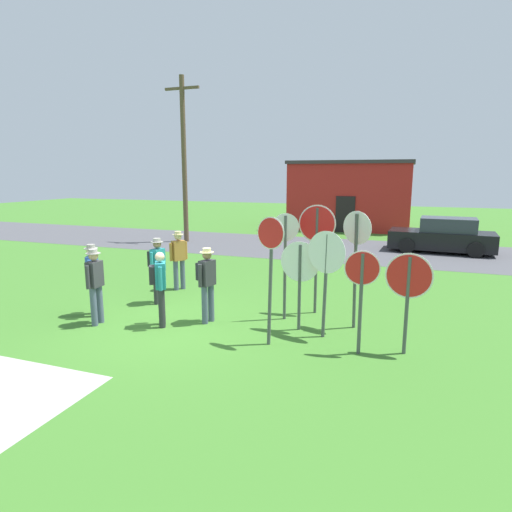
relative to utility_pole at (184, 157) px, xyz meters
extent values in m
plane|color=#3D7528|center=(5.67, -11.02, -4.16)|extent=(80.00, 80.00, 0.00)
cube|color=#4C4C51|center=(5.67, 0.31, -4.16)|extent=(60.00, 6.40, 0.01)
cube|color=#B2231E|center=(7.04, 8.29, -2.19)|extent=(7.10, 4.32, 3.94)
cube|color=#383333|center=(7.04, 8.29, -0.12)|extent=(7.30, 4.52, 0.20)
cube|color=black|center=(7.04, 6.11, -3.11)|extent=(1.10, 0.08, 2.10)
cylinder|color=brown|center=(0.00, 0.00, -0.18)|extent=(0.24, 0.24, 7.97)
cube|color=brown|center=(0.00, 0.00, 3.20)|extent=(1.80, 0.12, 0.12)
cube|color=black|center=(11.92, 1.15, -3.63)|extent=(4.40, 2.06, 0.76)
cube|color=#2D333D|center=(12.17, 1.14, -2.95)|extent=(2.33, 1.66, 0.60)
cylinder|color=black|center=(10.54, 0.34, -3.84)|extent=(0.65, 0.26, 0.64)
cylinder|color=black|center=(10.65, 2.13, -3.84)|extent=(0.65, 0.26, 0.64)
cylinder|color=black|center=(13.20, 0.17, -3.84)|extent=(0.65, 0.26, 0.64)
cylinder|color=black|center=(13.31, 1.97, -3.84)|extent=(0.65, 0.26, 0.64)
cylinder|color=#474C4C|center=(9.06, -10.47, -3.08)|extent=(0.12, 0.17, 2.17)
cylinder|color=white|center=(9.06, -10.47, -2.36)|extent=(0.84, 0.34, 0.87)
cylinder|color=red|center=(9.06, -10.46, -2.36)|extent=(0.77, 0.32, 0.81)
cylinder|color=#474C4C|center=(9.57, -9.75, -2.89)|extent=(0.13, 0.15, 2.54)
cylinder|color=white|center=(9.57, -9.75, -1.92)|extent=(0.65, 0.38, 0.72)
cylinder|color=red|center=(9.57, -9.74, -1.92)|extent=(0.60, 0.35, 0.67)
cylinder|color=#474C4C|center=(7.96, -9.70, -2.94)|extent=(0.10, 0.10, 2.45)
cylinder|color=white|center=(7.96, -9.70, -1.99)|extent=(0.56, 0.35, 0.64)
cylinder|color=red|center=(7.96, -9.69, -1.99)|extent=(0.52, 0.32, 0.60)
cylinder|color=#474C4C|center=(9.85, -11.13, -3.19)|extent=(0.08, 0.08, 1.94)
cylinder|color=white|center=(9.85, -11.13, -2.49)|extent=(0.66, 0.06, 0.66)
cylinder|color=red|center=(9.85, -11.14, -2.49)|extent=(0.61, 0.06, 0.61)
cylinder|color=#474C4C|center=(8.54, -8.99, -2.87)|extent=(0.07, 0.07, 2.58)
cylinder|color=white|center=(8.54, -8.99, -1.95)|extent=(0.90, 0.02, 0.90)
cylinder|color=red|center=(8.54, -9.00, -1.95)|extent=(0.83, 0.02, 0.83)
cylinder|color=#474C4C|center=(10.67, -10.83, -3.22)|extent=(0.08, 0.08, 1.88)
cylinder|color=white|center=(10.67, -10.83, -2.64)|extent=(0.86, 0.08, 0.86)
cylinder|color=red|center=(10.67, -10.84, -2.64)|extent=(0.79, 0.08, 0.79)
cylinder|color=#474C4C|center=(8.11, -11.24, -2.91)|extent=(0.12, 0.18, 2.52)
cylinder|color=white|center=(8.11, -11.24, -1.91)|extent=(0.61, 0.23, 0.63)
cylinder|color=red|center=(8.11, -11.25, -1.91)|extent=(0.57, 0.21, 0.58)
cylinder|color=#474C4C|center=(8.46, -10.27, -3.22)|extent=(0.08, 0.08, 1.89)
cylinder|color=white|center=(8.46, -10.27, -2.64)|extent=(0.87, 0.08, 0.87)
cylinder|color=red|center=(8.46, -10.26, -2.64)|extent=(0.81, 0.08, 0.81)
cylinder|color=#4C5670|center=(6.40, -10.40, -3.72)|extent=(0.14, 0.14, 0.88)
cylinder|color=#4C5670|center=(6.34, -10.62, -3.72)|extent=(0.14, 0.14, 0.88)
cube|color=#333338|center=(6.37, -10.51, -2.99)|extent=(0.31, 0.41, 0.58)
cylinder|color=#333338|center=(6.43, -10.28, -3.01)|extent=(0.09, 0.09, 0.52)
cylinder|color=#333338|center=(6.31, -10.74, -3.01)|extent=(0.09, 0.09, 0.52)
sphere|color=#9E7051|center=(6.37, -10.51, -2.58)|extent=(0.21, 0.21, 0.21)
cylinder|color=beige|center=(6.37, -10.51, -2.52)|extent=(0.31, 0.31, 0.02)
cylinder|color=beige|center=(6.37, -10.51, -2.47)|extent=(0.19, 0.19, 0.09)
cube|color=#232328|center=(6.21, -10.47, -2.97)|extent=(0.20, 0.29, 0.40)
cylinder|color=#4C5670|center=(4.37, -8.12, -3.72)|extent=(0.14, 0.14, 0.88)
cylinder|color=#4C5670|center=(4.25, -8.31, -3.72)|extent=(0.14, 0.14, 0.88)
cube|color=#B27533|center=(4.31, -8.21, -2.99)|extent=(0.38, 0.42, 0.58)
cylinder|color=#B27533|center=(4.44, -8.01, -3.01)|extent=(0.09, 0.09, 0.52)
cylinder|color=#B27533|center=(4.18, -8.42, -3.01)|extent=(0.09, 0.09, 0.52)
sphere|color=beige|center=(4.31, -8.21, -2.58)|extent=(0.21, 0.21, 0.21)
cylinder|color=beige|center=(4.31, -8.21, -2.52)|extent=(0.31, 0.32, 0.02)
cylinder|color=beige|center=(4.31, -8.21, -2.47)|extent=(0.19, 0.19, 0.09)
cylinder|color=#4C5670|center=(4.05, -11.37, -3.72)|extent=(0.14, 0.14, 0.88)
cylinder|color=#4C5670|center=(4.06, -11.59, -3.72)|extent=(0.14, 0.14, 0.88)
cube|color=#333338|center=(4.06, -11.48, -2.99)|extent=(0.24, 0.37, 0.58)
cylinder|color=#333338|center=(4.05, -11.24, -3.01)|extent=(0.09, 0.09, 0.52)
cylinder|color=#333338|center=(4.07, -11.72, -3.01)|extent=(0.09, 0.09, 0.52)
sphere|color=tan|center=(4.06, -11.48, -2.58)|extent=(0.21, 0.21, 0.21)
cylinder|color=gray|center=(4.06, -11.48, -2.52)|extent=(0.31, 0.31, 0.02)
cylinder|color=gray|center=(4.06, -11.48, -2.47)|extent=(0.19, 0.19, 0.09)
cylinder|color=#2D2D33|center=(5.45, -10.99, -3.72)|extent=(0.14, 0.14, 0.88)
cylinder|color=#2D2D33|center=(5.56, -11.18, -3.72)|extent=(0.14, 0.14, 0.88)
cube|color=teal|center=(5.51, -11.08, -2.99)|extent=(0.37, 0.42, 0.58)
cylinder|color=teal|center=(5.39, -10.88, -3.01)|extent=(0.09, 0.09, 0.52)
cylinder|color=teal|center=(5.63, -11.29, -3.01)|extent=(0.09, 0.09, 0.52)
sphere|color=beige|center=(5.51, -11.08, -2.58)|extent=(0.21, 0.21, 0.21)
cube|color=#232328|center=(5.36, -11.17, -2.97)|extent=(0.25, 0.30, 0.40)
cylinder|color=#2D2D33|center=(4.51, -9.49, -3.72)|extent=(0.14, 0.14, 0.88)
cylinder|color=#2D2D33|center=(4.48, -9.71, -3.72)|extent=(0.14, 0.14, 0.88)
cube|color=teal|center=(4.49, -9.60, -2.99)|extent=(0.26, 0.38, 0.58)
cylinder|color=teal|center=(4.52, -9.37, -3.01)|extent=(0.09, 0.09, 0.52)
cylinder|color=teal|center=(4.47, -9.84, -3.01)|extent=(0.09, 0.09, 0.52)
sphere|color=#9E7051|center=(4.49, -9.60, -2.58)|extent=(0.21, 0.21, 0.21)
cylinder|color=gray|center=(4.49, -9.60, -2.52)|extent=(0.31, 0.31, 0.02)
cylinder|color=gray|center=(4.49, -9.60, -2.47)|extent=(0.19, 0.19, 0.09)
cube|color=#232328|center=(4.33, -9.58, -2.97)|extent=(0.17, 0.27, 0.40)
cylinder|color=#7A6B56|center=(3.52, -10.89, -3.72)|extent=(0.14, 0.14, 0.88)
cylinder|color=#7A6B56|center=(3.62, -11.08, -3.72)|extent=(0.14, 0.14, 0.88)
cube|color=#3860B7|center=(3.57, -10.98, -2.99)|extent=(0.36, 0.42, 0.58)
cylinder|color=#3860B7|center=(3.46, -10.77, -3.01)|extent=(0.09, 0.09, 0.52)
cylinder|color=#3860B7|center=(3.68, -11.20, -3.01)|extent=(0.09, 0.09, 0.52)
sphere|color=beige|center=(3.57, -10.98, -2.58)|extent=(0.21, 0.21, 0.21)
cylinder|color=gray|center=(3.57, -10.98, -2.52)|extent=(0.32, 0.32, 0.02)
cylinder|color=gray|center=(3.57, -10.98, -2.47)|extent=(0.19, 0.19, 0.09)
camera|label=1|loc=(10.63, -19.05, -0.78)|focal=30.15mm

